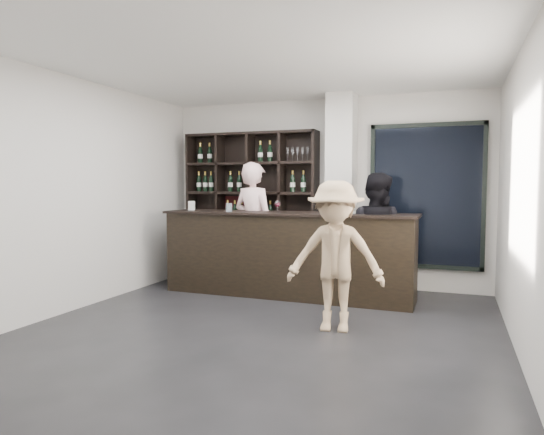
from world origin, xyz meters
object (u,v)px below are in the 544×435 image
at_px(wine_shelf, 251,207).
at_px(taster_pink, 254,226).
at_px(customer, 335,256).
at_px(tasting_counter, 287,254).
at_px(taster_black, 375,237).

bearing_deg(wine_shelf, taster_pink, -62.43).
height_order(taster_pink, customer, taster_pink).
relative_size(wine_shelf, customer, 1.49).
bearing_deg(tasting_counter, taster_black, 7.52).
bearing_deg(customer, wine_shelf, 125.83).
distance_m(wine_shelf, taster_pink, 0.63).
height_order(wine_shelf, taster_black, wine_shelf).
bearing_deg(customer, tasting_counter, 121.32).
height_order(tasting_counter, taster_pink, taster_pink).
relative_size(tasting_counter, customer, 2.22).
bearing_deg(tasting_counter, taster_pink, 154.36).
height_order(taster_black, customer, taster_black).
distance_m(wine_shelf, tasting_counter, 1.35).
distance_m(tasting_counter, taster_pink, 0.78).
height_order(tasting_counter, taster_black, taster_black).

